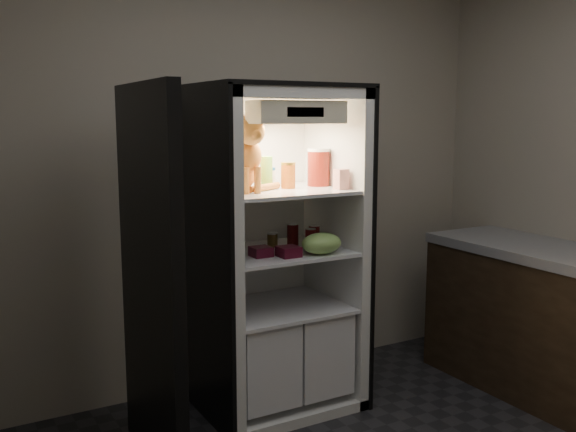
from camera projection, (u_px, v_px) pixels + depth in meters
name	position (u px, v px, depth m)	size (l,w,h in m)	color
room_shell	(445.00, 137.00, 2.44)	(3.60, 3.60, 3.60)	white
refrigerator	(273.00, 273.00, 3.75)	(0.90, 0.72, 1.88)	white
fridge_door	(151.00, 286.00, 3.00)	(0.09, 0.87, 1.85)	black
tabby_cat	(241.00, 162.00, 3.49)	(0.36, 0.41, 0.44)	#B66617
parmesan_shaker	(266.00, 172.00, 3.64)	(0.07, 0.07, 0.18)	green
mayo_tub	(268.00, 177.00, 3.75)	(0.08, 0.08, 0.11)	white
salsa_jar	(288.00, 175.00, 3.66)	(0.08, 0.08, 0.15)	maroon
pepper_jar	(318.00, 167.00, 3.79)	(0.13, 0.13, 0.22)	maroon
cream_carton	(341.00, 179.00, 3.62)	(0.07, 0.07, 0.11)	white
soda_can_a	(293.00, 234.00, 3.82)	(0.07, 0.07, 0.13)	black
soda_can_b	(314.00, 235.00, 3.80)	(0.07, 0.07, 0.12)	black
soda_can_c	(310.00, 238.00, 3.73)	(0.06, 0.06, 0.11)	black
condiment_jar	(272.00, 239.00, 3.76)	(0.06, 0.06, 0.09)	#4F3A16
grape_bag	(321.00, 243.00, 3.56)	(0.24, 0.17, 0.12)	#7CB655
berry_box_left	(261.00, 252.00, 3.50)	(0.11, 0.11, 0.05)	#530D20
berry_box_right	(289.00, 252.00, 3.50)	(0.11, 0.11, 0.06)	#530D20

